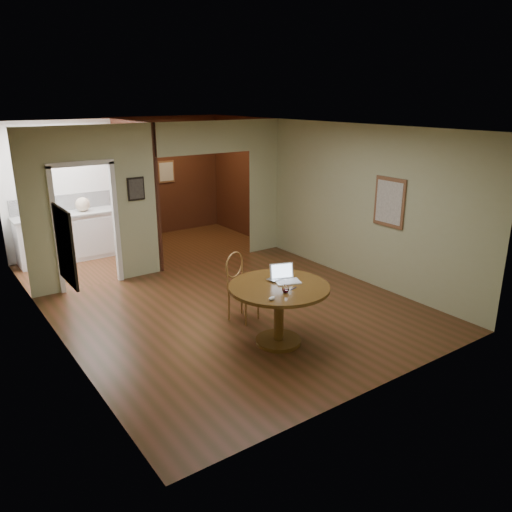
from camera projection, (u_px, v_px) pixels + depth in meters
floor at (245, 314)px, 7.52m from camera, size 5.00×5.00×0.00m
room_shell at (131, 200)px, 9.28m from camera, size 5.20×7.50×5.00m
dining_table at (279, 301)px, 6.47m from camera, size 1.31×1.31×0.82m
chair at (240, 283)px, 7.20m from camera, size 0.54×0.54×1.01m
open_laptop at (285, 276)px, 6.54m from camera, size 0.37×0.37×0.22m
closed_laptop at (282, 279)px, 6.60m from camera, size 0.40×0.31×0.03m
mouse at (272, 298)px, 5.94m from camera, size 0.11×0.07×0.04m
wine_glass at (286, 289)px, 6.15m from camera, size 0.10×0.10×0.11m
pen at (293, 289)px, 6.29m from camera, size 0.13×0.05×0.01m
kitchen_cabinet at (71, 236)px, 9.90m from camera, size 2.06×0.60×0.94m
grocery_bag at (83, 204)px, 9.88m from camera, size 0.31×0.28×0.28m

